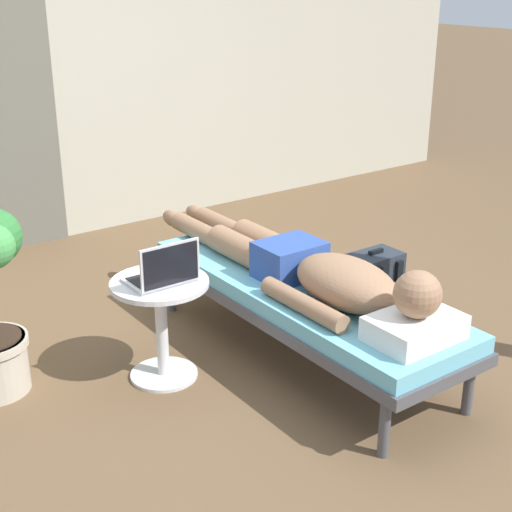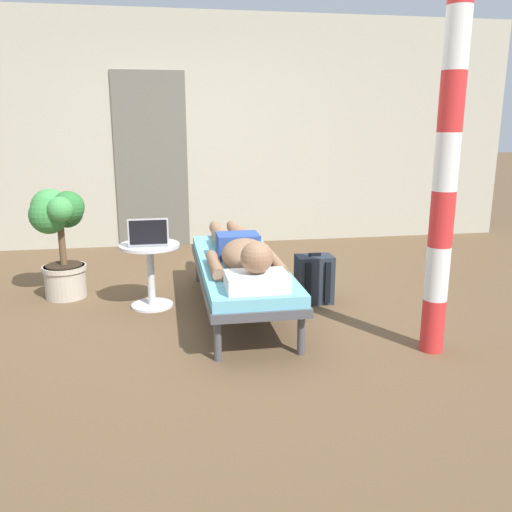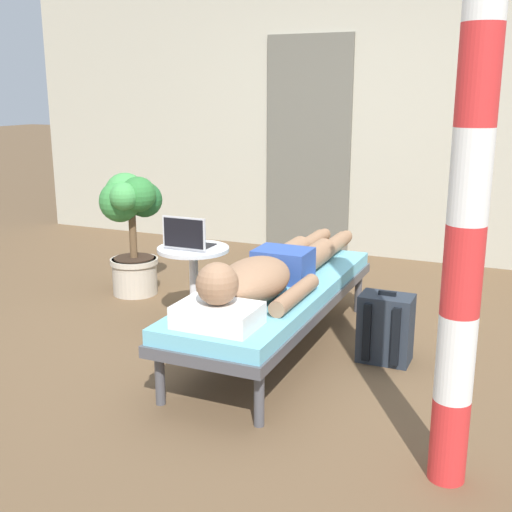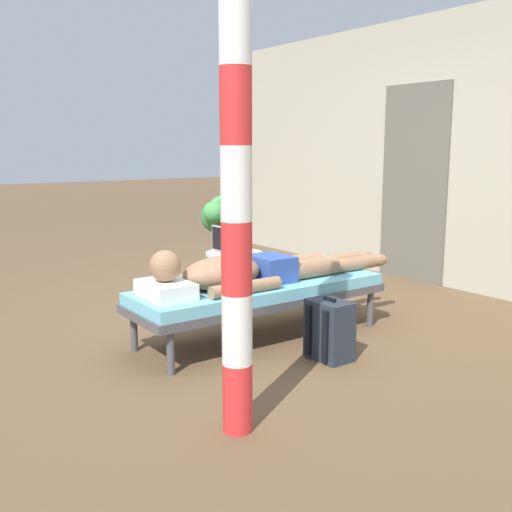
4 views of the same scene
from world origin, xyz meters
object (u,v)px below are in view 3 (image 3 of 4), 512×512
Objects in this scene: potted_plant at (131,218)px; laptop at (189,240)px; lounge_chair at (277,296)px; backpack at (386,329)px; person_reclining at (271,272)px; porch_post at (471,177)px; side_table at (194,272)px.

laptop is at bearing -29.85° from potted_plant.
lounge_chair is at bearing -23.05° from potted_plant.
backpack is 2.18m from potted_plant.
backpack is at bearing 17.51° from person_reclining.
backpack is 0.17× the size of porch_post.
side_table is at bearing 161.23° from lounge_chair.
laptop is 0.13× the size of porch_post.
porch_post is at bearing -40.32° from lounge_chair.
potted_plant reaches higher than laptop.
lounge_chair is 2.11× the size of potted_plant.
potted_plant is (-1.44, 0.70, 0.08)m from person_reclining.
side_table is 0.56× the size of potted_plant.
porch_post is at bearing -37.61° from person_reclining.
backpack is (0.64, 0.11, -0.15)m from lounge_chair.
lounge_chair is at bearing -170.01° from backpack.
lounge_chair is 1.74m from porch_post.
side_table reaches higher than backpack.
side_table is 0.21× the size of porch_post.
potted_plant is (-2.08, 0.50, 0.40)m from backpack.
side_table is 2.36m from porch_post.
potted_plant reaches higher than backpack.
porch_post is at bearing -32.13° from laptop.
side_table is at bearing -26.81° from potted_plant.
porch_post is (2.58, -1.58, 0.64)m from potted_plant.
laptop reaches higher than lounge_chair.
lounge_chair is 0.73m from side_table.
side_table reaches higher than lounge_chair.
potted_plant is 0.38× the size of porch_post.
porch_post reaches higher than backpack.
person_reclining is 2.33× the size of potted_plant.
person_reclining reaches higher than backpack.
side_table is (-0.69, 0.33, -0.16)m from person_reclining.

